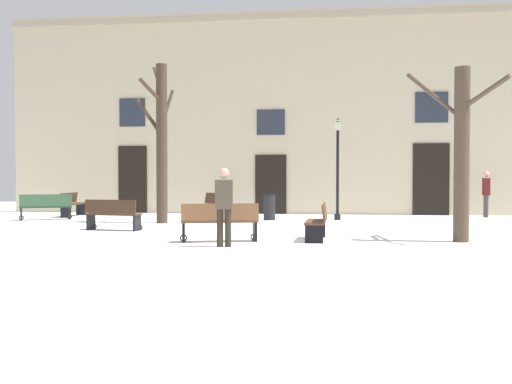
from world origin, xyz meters
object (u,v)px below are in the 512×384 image
at_px(tree_left_of_center, 462,147).
at_px(litter_bin, 269,207).
at_px(streetlamp, 338,157).
at_px(bench_facing_shops, 113,214).
at_px(person_strolling, 486,192).
at_px(tree_right_of_center, 161,140).
at_px(person_near_bench, 224,203).
at_px(bench_by_litter_bin, 219,205).
at_px(bench_far_corner, 72,204).
at_px(bench_back_to_back_right, 318,222).
at_px(bench_near_lamp, 46,207).
at_px(bench_near_center_tree, 220,221).

xyz_separation_m(tree_left_of_center, litter_bin, (-5.13, 6.19, -1.75)).
relative_size(streetlamp, bench_facing_shops, 2.15).
bearing_deg(person_strolling, streetlamp, -67.04).
relative_size(tree_right_of_center, person_near_bench, 3.02).
height_order(litter_bin, bench_by_litter_bin, litter_bin).
bearing_deg(tree_right_of_center, bench_by_litter_bin, 63.05).
bearing_deg(bench_by_litter_bin, litter_bin, -155.76).
height_order(bench_facing_shops, bench_by_litter_bin, bench_by_litter_bin).
bearing_deg(person_strolling, tree_left_of_center, -14.30).
xyz_separation_m(tree_left_of_center, person_near_bench, (-5.32, -1.70, -1.26)).
bearing_deg(bench_far_corner, person_near_bench, -142.32).
distance_m(litter_bin, person_near_bench, 7.91).
distance_m(bench_back_to_back_right, bench_near_lamp, 10.93).
relative_size(bench_far_corner, bench_near_center_tree, 0.89).
xyz_separation_m(tree_right_of_center, bench_near_lamp, (-4.37, 0.84, -2.23)).
relative_size(tree_left_of_center, streetlamp, 1.15).
distance_m(tree_left_of_center, litter_bin, 8.23).
distance_m(tree_right_of_center, bench_by_litter_bin, 3.80).
relative_size(tree_right_of_center, bench_near_lamp, 2.98).
relative_size(streetlamp, person_strolling, 2.07).
bearing_deg(person_strolling, bench_facing_shops, -57.16).
relative_size(litter_bin, bench_by_litter_bin, 0.59).
bearing_deg(tree_left_of_center, bench_near_center_tree, -172.44).
distance_m(litter_bin, person_strolling, 8.13).
relative_size(tree_left_of_center, bench_near_lamp, 2.34).
height_order(bench_facing_shops, bench_near_lamp, bench_near_lamp).
bearing_deg(bench_near_center_tree, tree_left_of_center, 172.77).
xyz_separation_m(tree_right_of_center, person_near_bench, (3.16, -6.14, -1.74)).
distance_m(bench_back_to_back_right, bench_by_litter_bin, 8.18).
xyz_separation_m(bench_by_litter_bin, person_near_bench, (1.77, -8.89, 0.49)).
relative_size(tree_right_of_center, litter_bin, 5.71).
bearing_deg(streetlamp, bench_far_corner, 176.76).
bearing_deg(streetlamp, bench_facing_shops, -143.03).
distance_m(litter_bin, bench_facing_shops, 5.97).
bearing_deg(tree_right_of_center, tree_left_of_center, -27.66).
height_order(tree_left_of_center, person_near_bench, tree_left_of_center).
relative_size(tree_right_of_center, streetlamp, 1.46).
height_order(tree_right_of_center, bench_back_to_back_right, tree_right_of_center).
bearing_deg(person_near_bench, bench_by_litter_bin, 94.72).
xyz_separation_m(tree_right_of_center, bench_back_to_back_right, (5.15, -4.52, -2.25)).
bearing_deg(tree_left_of_center, person_strolling, 72.62).
distance_m(bench_near_lamp, person_strolling, 15.83).
xyz_separation_m(tree_right_of_center, bench_by_litter_bin, (1.39, 2.74, -2.23)).
relative_size(tree_right_of_center, bench_far_corner, 3.11).
bearing_deg(person_near_bench, bench_back_to_back_right, 32.68).
xyz_separation_m(tree_left_of_center, bench_by_litter_bin, (-7.08, 7.19, -1.74)).
xyz_separation_m(streetlamp, person_strolling, (5.44, 1.97, -1.23)).
distance_m(tree_left_of_center, bench_far_corner, 14.62).
xyz_separation_m(bench_by_litter_bin, bench_near_lamp, (-5.76, -1.90, -0.00)).
bearing_deg(bench_near_center_tree, streetlamp, -125.93).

